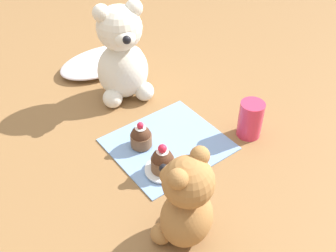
% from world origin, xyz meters
% --- Properties ---
extents(ground_plane, '(4.00, 4.00, 0.00)m').
position_xyz_m(ground_plane, '(0.00, 0.00, 0.00)').
color(ground_plane, olive).
extents(knitted_placemat, '(0.25, 0.22, 0.01)m').
position_xyz_m(knitted_placemat, '(0.00, 0.00, 0.00)').
color(knitted_placemat, '#7A9ED1').
rests_on(knitted_placemat, ground_plane).
extents(tulle_cloth, '(0.26, 0.15, 0.03)m').
position_xyz_m(tulle_cloth, '(0.05, 0.39, 0.02)').
color(tulle_cloth, silver).
rests_on(tulle_cloth, ground_plane).
extents(teddy_bear_cream, '(0.16, 0.15, 0.26)m').
position_xyz_m(teddy_bear_cream, '(0.03, 0.22, 0.12)').
color(teddy_bear_cream, silver).
rests_on(teddy_bear_cream, ground_plane).
extents(teddy_bear_tan, '(0.12, 0.11, 0.20)m').
position_xyz_m(teddy_bear_tan, '(-0.12, -0.21, 0.09)').
color(teddy_bear_tan, '#A3703D').
rests_on(teddy_bear_tan, ground_plane).
extents(cupcake_near_cream_bear, '(0.05, 0.05, 0.06)m').
position_xyz_m(cupcake_near_cream_bear, '(-0.05, 0.03, 0.03)').
color(cupcake_near_cream_bear, brown).
rests_on(cupcake_near_cream_bear, knitted_placemat).
extents(saucer_plate, '(0.08, 0.08, 0.01)m').
position_xyz_m(saucer_plate, '(-0.06, -0.06, 0.01)').
color(saucer_plate, silver).
rests_on(saucer_plate, knitted_placemat).
extents(cupcake_near_tan_bear, '(0.05, 0.05, 0.07)m').
position_xyz_m(cupcake_near_tan_bear, '(-0.06, -0.06, 0.04)').
color(cupcake_near_tan_bear, brown).
rests_on(cupcake_near_tan_bear, saucer_plate).
extents(juice_glass, '(0.06, 0.06, 0.09)m').
position_xyz_m(juice_glass, '(0.17, -0.08, 0.04)').
color(juice_glass, '#DB3356').
rests_on(juice_glass, ground_plane).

